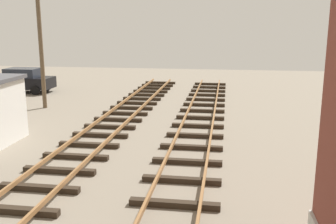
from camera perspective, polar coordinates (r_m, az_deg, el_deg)
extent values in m
cube|color=#2D2319|center=(10.95, 0.95, -13.28)|extent=(2.50, 0.24, 0.18)
cube|color=#2D2319|center=(12.48, 1.99, -9.90)|extent=(2.50, 0.24, 0.18)
cube|color=#2D2319|center=(14.05, 2.79, -7.27)|extent=(2.50, 0.24, 0.18)
cube|color=#2D2319|center=(15.65, 3.42, -5.16)|extent=(2.50, 0.24, 0.18)
cube|color=#2D2319|center=(17.26, 3.93, -3.45)|extent=(2.50, 0.24, 0.18)
cube|color=#2D2319|center=(18.88, 4.36, -2.03)|extent=(2.50, 0.24, 0.18)
cube|color=#2D2319|center=(20.52, 4.71, -0.84)|extent=(2.50, 0.24, 0.18)
cube|color=#2D2319|center=(22.16, 5.01, 0.18)|extent=(2.50, 0.24, 0.18)
cube|color=#2D2319|center=(23.82, 5.27, 1.06)|extent=(2.50, 0.24, 0.18)
cube|color=#2D2319|center=(25.47, 5.50, 1.82)|extent=(2.50, 0.24, 0.18)
cube|color=#2D2319|center=(27.13, 5.70, 2.49)|extent=(2.50, 0.24, 0.18)
cube|color=#2D2319|center=(28.80, 5.87, 3.08)|extent=(2.50, 0.24, 0.18)
cube|color=#2D2319|center=(30.46, 6.03, 3.61)|extent=(2.50, 0.24, 0.18)
cube|color=#2D2319|center=(32.13, 6.17, 4.08)|extent=(2.50, 0.24, 0.18)
cube|color=#2D2319|center=(11.38, -21.55, -13.19)|extent=(2.50, 0.24, 0.18)
cube|color=#2D2319|center=(12.53, -18.24, -10.49)|extent=(2.50, 0.24, 0.18)
cube|color=#2D2319|center=(13.73, -15.54, -8.23)|extent=(2.50, 0.24, 0.18)
cube|color=#2D2319|center=(14.97, -13.31, -6.33)|extent=(2.50, 0.24, 0.18)
cube|color=#2D2319|center=(16.25, -11.43, -4.71)|extent=(2.50, 0.24, 0.18)
cube|color=#2D2319|center=(17.56, -9.84, -3.33)|extent=(2.50, 0.24, 0.18)
cube|color=#2D2319|center=(18.88, -8.48, -2.14)|extent=(2.50, 0.24, 0.18)
cube|color=#2D2319|center=(20.22, -7.29, -1.10)|extent=(2.50, 0.24, 0.18)
cube|color=#2D2319|center=(21.58, -6.26, -0.19)|extent=(2.50, 0.24, 0.18)
cube|color=#2D2319|center=(22.94, -5.35, 0.60)|extent=(2.50, 0.24, 0.18)
cube|color=#2D2319|center=(24.31, -4.54, 1.31)|extent=(2.50, 0.24, 0.18)
cube|color=#2D2319|center=(25.70, -3.81, 1.95)|extent=(2.50, 0.24, 0.18)
cube|color=#2D2319|center=(27.08, -3.16, 2.51)|extent=(2.50, 0.24, 0.18)
cube|color=#2D2319|center=(28.48, -2.58, 3.03)|extent=(2.50, 0.24, 0.18)
cube|color=#2D2319|center=(29.88, -2.04, 3.49)|extent=(2.50, 0.24, 0.18)
cube|color=#2D2319|center=(31.28, -1.56, 3.91)|extent=(2.50, 0.24, 0.18)
cube|color=#2D2319|center=(32.69, -1.12, 4.30)|extent=(2.50, 0.24, 0.18)
cube|color=black|center=(30.38, -20.25, 4.07)|extent=(4.20, 1.80, 0.80)
cube|color=#1E232D|center=(30.29, -20.36, 5.41)|extent=(2.31, 1.66, 0.64)
cylinder|color=black|center=(30.63, -17.25, 3.59)|extent=(0.64, 0.24, 0.64)
cylinder|color=black|center=(29.04, -18.78, 3.01)|extent=(0.64, 0.24, 0.64)
cylinder|color=black|center=(31.85, -21.49, 3.61)|extent=(0.64, 0.24, 0.64)
cylinder|color=black|center=(30.32, -23.17, 3.04)|extent=(0.64, 0.24, 0.64)
cylinder|color=brown|center=(23.94, -18.21, 11.65)|extent=(0.24, 0.24, 9.39)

